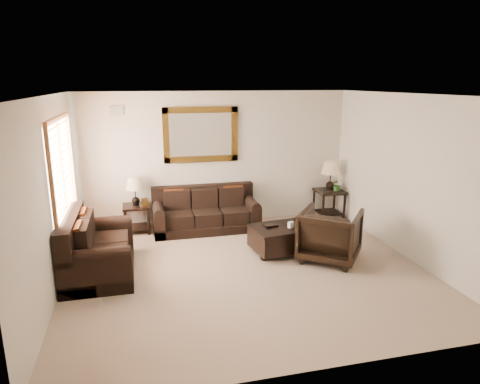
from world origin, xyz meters
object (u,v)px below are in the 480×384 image
object	(u,v)px
coffee_table	(291,235)
armchair	(330,233)
sofa	(205,214)
end_table_left	(136,197)
end_table_right	(330,181)
loveseat	(95,252)

from	to	relation	value
coffee_table	armchair	size ratio (longest dim) A/B	1.57
armchair	coffee_table	bearing A→B (deg)	-6.79
sofa	end_table_left	xyz separation A→B (m)	(-1.34, 0.11, 0.42)
end_table_right	armchair	world-z (taller)	end_table_right
end_table_right	sofa	bearing A→B (deg)	-178.21
loveseat	armchair	world-z (taller)	loveseat
end_table_left	sofa	bearing A→B (deg)	-4.91
loveseat	end_table_right	xyz separation A→B (m)	(4.69, 1.71, 0.47)
sofa	end_table_right	world-z (taller)	end_table_right
end_table_left	armchair	xyz separation A→B (m)	(3.09, -2.11, -0.26)
sofa	coffee_table	distance (m)	1.97
end_table_left	coffee_table	bearing A→B (deg)	-31.95
sofa	loveseat	xyz separation A→B (m)	(-1.98, -1.62, 0.04)
loveseat	armchair	bearing A→B (deg)	-95.76
sofa	loveseat	bearing A→B (deg)	-140.64
coffee_table	end_table_left	bearing A→B (deg)	139.85
sofa	coffee_table	xyz separation A→B (m)	(1.26, -1.51, -0.01)
sofa	armchair	xyz separation A→B (m)	(1.75, -2.00, 0.16)
end_table_right	coffee_table	bearing A→B (deg)	-132.36
end_table_right	loveseat	bearing A→B (deg)	-160.01
loveseat	coffee_table	xyz separation A→B (m)	(3.24, 0.12, -0.06)
coffee_table	armchair	world-z (taller)	armchair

